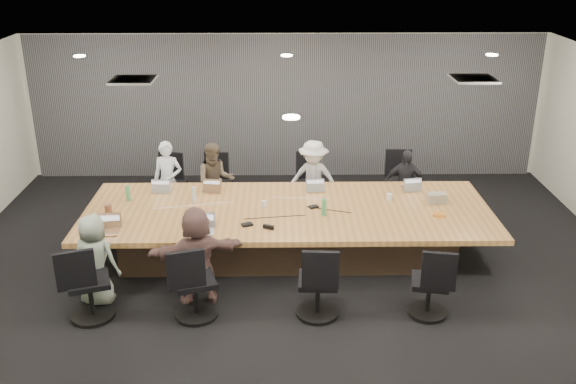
{
  "coord_description": "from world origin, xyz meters",
  "views": [
    {
      "loc": [
        -0.13,
        -8.2,
        4.53
      ],
      "look_at": [
        0.0,
        0.4,
        1.05
      ],
      "focal_mm": 40.0,
      "sensor_mm": 36.0,
      "label": 1
    }
  ],
  "objects_px": {
    "chair_0": "(172,189)",
    "person_4": "(95,260)",
    "laptop_1": "(212,189)",
    "laptop_4": "(105,233)",
    "chair_4": "(89,287)",
    "laptop_3": "(412,188)",
    "person_1": "(215,181)",
    "mug_brown": "(108,209)",
    "laptop_5": "(202,232)",
    "canvas_bag": "(437,198)",
    "person_2": "(313,180)",
    "chair_5": "(195,287)",
    "chair_7": "(429,287)",
    "bottle_clear": "(194,194)",
    "chair_3": "(400,186)",
    "person_5": "(197,256)",
    "laptop_2": "(315,188)",
    "bottle_green_left": "(128,193)",
    "stapler": "(268,227)",
    "chair_2": "(312,189)",
    "chair_6": "(318,286)",
    "snack_packet": "(439,215)",
    "conference_table": "(288,230)",
    "bottle_green_right": "(324,207)",
    "chair_1": "(218,189)",
    "person_3": "(405,184)",
    "person_0": "(168,181)"
  },
  "relations": [
    {
      "from": "chair_0",
      "to": "person_4",
      "type": "height_order",
      "value": "person_4"
    },
    {
      "from": "laptop_1",
      "to": "laptop_4",
      "type": "bearing_deg",
      "value": 58.12
    },
    {
      "from": "chair_4",
      "to": "laptop_3",
      "type": "relative_size",
      "value": 3.05
    },
    {
      "from": "person_1",
      "to": "mug_brown",
      "type": "height_order",
      "value": "person_1"
    },
    {
      "from": "laptop_5",
      "to": "canvas_bag",
      "type": "xyz_separation_m",
      "value": [
        3.45,
        1.02,
        0.06
      ]
    },
    {
      "from": "person_2",
      "to": "person_1",
      "type": "bearing_deg",
      "value": -166.59
    },
    {
      "from": "chair_5",
      "to": "laptop_4",
      "type": "xyz_separation_m",
      "value": [
        -1.32,
        0.9,
        0.32
      ]
    },
    {
      "from": "person_4",
      "to": "canvas_bag",
      "type": "height_order",
      "value": "person_4"
    },
    {
      "from": "chair_7",
      "to": "bottle_clear",
      "type": "height_order",
      "value": "bottle_clear"
    },
    {
      "from": "chair_3",
      "to": "person_5",
      "type": "distance_m",
      "value": 4.41
    },
    {
      "from": "laptop_4",
      "to": "laptop_2",
      "type": "bearing_deg",
      "value": 21.82
    },
    {
      "from": "chair_3",
      "to": "person_5",
      "type": "xyz_separation_m",
      "value": [
        -3.18,
        -3.05,
        0.25
      ]
    },
    {
      "from": "chair_7",
      "to": "bottle_green_left",
      "type": "xyz_separation_m",
      "value": [
        -4.19,
        2.06,
        0.47
      ]
    },
    {
      "from": "laptop_3",
      "to": "person_4",
      "type": "xyz_separation_m",
      "value": [
        -4.5,
        -2.15,
        -0.12
      ]
    },
    {
      "from": "person_5",
      "to": "person_1",
      "type": "bearing_deg",
      "value": -104.31
    },
    {
      "from": "person_5",
      "to": "stapler",
      "type": "xyz_separation_m",
      "value": [
        0.91,
        0.66,
        0.1
      ]
    },
    {
      "from": "laptop_3",
      "to": "chair_2",
      "type": "bearing_deg",
      "value": -36.0
    },
    {
      "from": "bottle_green_left",
      "to": "mug_brown",
      "type": "distance_m",
      "value": 0.51
    },
    {
      "from": "chair_6",
      "to": "person_1",
      "type": "height_order",
      "value": "person_1"
    },
    {
      "from": "mug_brown",
      "to": "snack_packet",
      "type": "distance_m",
      "value": 4.8
    },
    {
      "from": "chair_4",
      "to": "laptop_2",
      "type": "bearing_deg",
      "value": 21.57
    },
    {
      "from": "person_1",
      "to": "person_2",
      "type": "xyz_separation_m",
      "value": [
        1.64,
        0.0,
        0.02
      ]
    },
    {
      "from": "chair_6",
      "to": "canvas_bag",
      "type": "relative_size",
      "value": 3.08
    },
    {
      "from": "chair_5",
      "to": "chair_3",
      "type": "bearing_deg",
      "value": 30.11
    },
    {
      "from": "chair_7",
      "to": "snack_packet",
      "type": "distance_m",
      "value": 1.52
    },
    {
      "from": "laptop_4",
      "to": "bottle_green_left",
      "type": "bearing_deg",
      "value": 79.68
    },
    {
      "from": "conference_table",
      "to": "bottle_green_right",
      "type": "height_order",
      "value": "bottle_green_right"
    },
    {
      "from": "chair_1",
      "to": "chair_2",
      "type": "xyz_separation_m",
      "value": [
        1.64,
        0.0,
        -0.01
      ]
    },
    {
      "from": "laptop_5",
      "to": "stapler",
      "type": "bearing_deg",
      "value": 3.64
    },
    {
      "from": "laptop_2",
      "to": "canvas_bag",
      "type": "relative_size",
      "value": 1.07
    },
    {
      "from": "laptop_3",
      "to": "bottle_green_left",
      "type": "distance_m",
      "value": 4.44
    },
    {
      "from": "chair_1",
      "to": "laptop_4",
      "type": "bearing_deg",
      "value": 69.98
    },
    {
      "from": "laptop_4",
      "to": "bottle_green_left",
      "type": "distance_m",
      "value": 1.17
    },
    {
      "from": "bottle_green_right",
      "to": "snack_packet",
      "type": "height_order",
      "value": "bottle_green_right"
    },
    {
      "from": "bottle_green_left",
      "to": "laptop_5",
      "type": "bearing_deg",
      "value": -43.16
    },
    {
      "from": "chair_5",
      "to": "person_1",
      "type": "relative_size",
      "value": 0.64
    },
    {
      "from": "chair_4",
      "to": "person_3",
      "type": "height_order",
      "value": "person_3"
    },
    {
      "from": "laptop_1",
      "to": "snack_packet",
      "type": "bearing_deg",
      "value": 169.54
    },
    {
      "from": "laptop_2",
      "to": "conference_table",
      "type": "bearing_deg",
      "value": 57.81
    },
    {
      "from": "person_0",
      "to": "bottle_green_left",
      "type": "relative_size",
      "value": 5.79
    },
    {
      "from": "chair_2",
      "to": "person_3",
      "type": "distance_m",
      "value": 1.6
    },
    {
      "from": "person_1",
      "to": "bottle_clear",
      "type": "distance_m",
      "value": 1.09
    },
    {
      "from": "chair_6",
      "to": "person_5",
      "type": "bearing_deg",
      "value": 170.5
    },
    {
      "from": "chair_4",
      "to": "bottle_clear",
      "type": "distance_m",
      "value": 2.31
    },
    {
      "from": "person_1",
      "to": "bottle_clear",
      "type": "xyz_separation_m",
      "value": [
        -0.22,
        -1.05,
        0.19
      ]
    },
    {
      "from": "laptop_3",
      "to": "person_4",
      "type": "distance_m",
      "value": 4.99
    },
    {
      "from": "chair_1",
      "to": "person_4",
      "type": "relative_size",
      "value": 0.63
    },
    {
      "from": "chair_4",
      "to": "canvas_bag",
      "type": "relative_size",
      "value": 3.2
    },
    {
      "from": "chair_2",
      "to": "chair_6",
      "type": "xyz_separation_m",
      "value": [
        -0.09,
        -3.4,
        0.03
      ]
    },
    {
      "from": "conference_table",
      "to": "person_4",
      "type": "bearing_deg",
      "value": -151.66
    }
  ]
}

